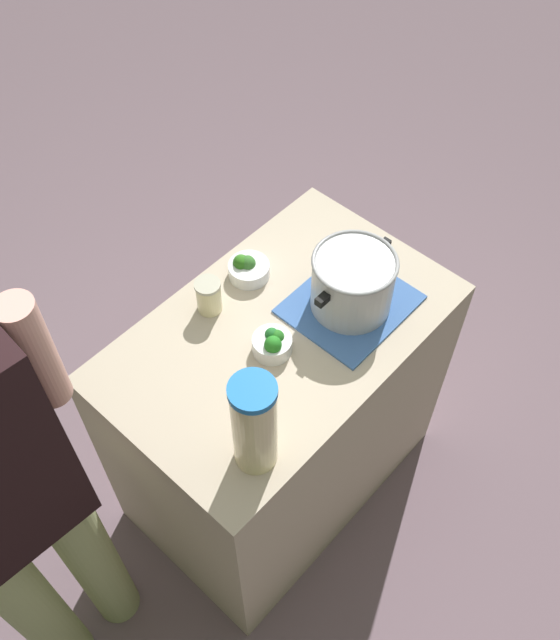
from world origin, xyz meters
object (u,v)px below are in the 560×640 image
(mason_jar, at_px, (209,296))
(broccoli_bowl_front, at_px, (247,268))
(cooking_pot, at_px, (353,282))
(broccoli_bowl_center, at_px, (273,343))
(lemonade_pitcher, at_px, (254,424))
(person_cook, at_px, (11,514))

(mason_jar, bearing_deg, broccoli_bowl_front, -176.94)
(cooking_pot, height_order, broccoli_bowl_center, cooking_pot)
(cooking_pot, height_order, lemonade_pitcher, lemonade_pitcher)
(broccoli_bowl_front, relative_size, person_cook, 0.07)
(lemonade_pitcher, relative_size, person_cook, 0.18)
(person_cook, bearing_deg, broccoli_bowl_front, -172.00)
(lemonade_pitcher, height_order, broccoli_bowl_front, lemonade_pitcher)
(lemonade_pitcher, height_order, broccoli_bowl_center, lemonade_pitcher)
(mason_jar, relative_size, person_cook, 0.06)
(broccoli_bowl_center, distance_m, person_cook, 0.78)
(broccoli_bowl_front, distance_m, person_cook, 0.93)
(broccoli_bowl_center, height_order, person_cook, person_cook)
(cooking_pot, relative_size, lemonade_pitcher, 0.97)
(mason_jar, relative_size, broccoli_bowl_center, 0.99)
(broccoli_bowl_front, bearing_deg, person_cook, 8.00)
(mason_jar, xyz_separation_m, broccoli_bowl_center, (-0.01, 0.24, -0.02))
(broccoli_bowl_center, bearing_deg, lemonade_pitcher, 35.28)
(lemonade_pitcher, xyz_separation_m, person_cook, (0.50, -0.30, -0.11))
(broccoli_bowl_center, bearing_deg, cooking_pot, 168.08)
(mason_jar, relative_size, broccoli_bowl_front, 0.88)
(cooking_pot, xyz_separation_m, broccoli_bowl_front, (0.12, -0.30, -0.07))
(cooking_pot, height_order, broccoli_bowl_front, cooking_pot)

